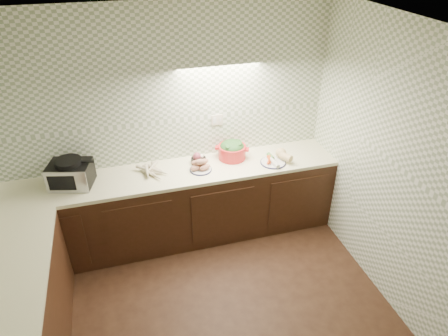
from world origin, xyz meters
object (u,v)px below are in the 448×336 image
object	(u,v)px
toaster_oven	(71,173)
dutch_oven	(232,150)
parsnip_pile	(154,171)
veg_plate	(277,157)
sweet_potato_plate	(200,166)
onion_bowl	(198,159)

from	to	relation	value
toaster_oven	dutch_oven	distance (m)	1.73
parsnip_pile	veg_plate	world-z (taller)	veg_plate
toaster_oven	parsnip_pile	size ratio (longest dim) A/B	1.28
toaster_oven	veg_plate	size ratio (longest dim) A/B	1.31
dutch_oven	toaster_oven	bearing A→B (deg)	-153.81
dutch_oven	veg_plate	size ratio (longest dim) A/B	1.13
toaster_oven	parsnip_pile	distance (m)	0.84
veg_plate	parsnip_pile	bearing A→B (deg)	174.97
toaster_oven	sweet_potato_plate	xyz separation A→B (m)	(1.33, -0.08, -0.09)
parsnip_pile	onion_bowl	xyz separation A→B (m)	(0.51, 0.07, 0.02)
onion_bowl	dutch_oven	distance (m)	0.40
veg_plate	onion_bowl	bearing A→B (deg)	167.24
sweet_potato_plate	veg_plate	size ratio (longest dim) A/B	0.67
veg_plate	sweet_potato_plate	bearing A→B (deg)	177.09
onion_bowl	dutch_oven	world-z (taller)	dutch_oven
sweet_potato_plate	parsnip_pile	bearing A→B (deg)	171.29
sweet_potato_plate	veg_plate	world-z (taller)	sweet_potato_plate
sweet_potato_plate	dutch_oven	world-z (taller)	dutch_oven
sweet_potato_plate	onion_bowl	distance (m)	0.15
parsnip_pile	veg_plate	xyz separation A→B (m)	(1.37, -0.12, 0.02)
toaster_oven	veg_plate	bearing A→B (deg)	11.51
toaster_oven	sweet_potato_plate	world-z (taller)	toaster_oven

